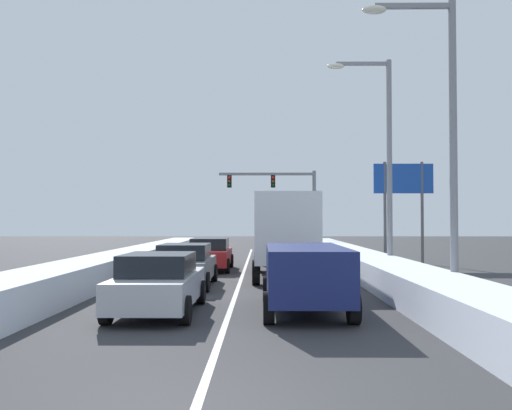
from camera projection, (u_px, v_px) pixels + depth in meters
The scene contains 14 objects.
ground_plane at pixel (240, 282), 20.81m from camera, with size 120.00×120.00×0.00m, color #333335.
lane_stripe_between_right_lane_and_center_lane at pixel (243, 273), 24.43m from camera, with size 0.14×39.77×0.01m, color silver.
snow_bank_right_shoulder at pixel (362, 263), 24.39m from camera, with size 1.94×39.77×0.90m, color silver.
snow_bank_left_shoulder at pixel (125, 262), 24.50m from camera, with size 1.97×39.77×0.95m, color silver.
suv_navy_right_lane_nearest at pixel (305, 272), 14.05m from camera, with size 2.16×4.90×1.67m.
box_truck_right_lane_second at pixel (284, 231), 22.30m from camera, with size 2.53×7.20×3.36m.
sedan_maroon_right_lane_third at pixel (279, 249), 29.81m from camera, with size 2.00×4.50×1.51m.
sedan_silver_center_lane_nearest at pixel (159, 283), 13.78m from camera, with size 2.00×4.50×1.51m.
sedan_gray_center_lane_second at pixel (185, 265), 19.38m from camera, with size 2.00×4.50×1.51m.
sedan_red_center_lane_third at pixel (210, 254), 25.68m from camera, with size 2.00×4.50×1.51m.
traffic_light_gantry at pixel (284, 193), 42.59m from camera, with size 7.54×0.47×6.20m.
street_lamp_right_near at pixel (441, 122), 15.48m from camera, with size 2.66×0.36×8.58m.
street_lamp_right_mid at pixel (381, 148), 22.71m from camera, with size 2.66×0.36×9.02m.
roadside_sign_right at pixel (403, 189), 29.56m from camera, with size 3.20×0.16×5.50m.
Camera 1 is at (0.82, -6.42, 2.34)m, focal length 38.50 mm.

